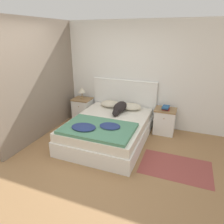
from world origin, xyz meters
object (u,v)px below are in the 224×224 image
at_px(bed, 109,130).
at_px(book_stack, 166,108).
at_px(nightstand_right, 165,121).
at_px(pillow_right, 131,106).
at_px(dog, 120,108).
at_px(pillow_left, 110,104).
at_px(table_lamp, 82,90).
at_px(nightstand_left, 83,109).

xyz_separation_m(bed, book_stack, (1.10, 0.80, 0.40)).
xyz_separation_m(bed, nightstand_right, (1.10, 0.81, 0.06)).
distance_m(pillow_right, dog, 0.33).
bearing_deg(pillow_right, nightstand_right, 1.68).
xyz_separation_m(pillow_left, book_stack, (1.38, 0.01, 0.07)).
height_order(bed, dog, dog).
distance_m(bed, book_stack, 1.42).
bearing_deg(nightstand_right, table_lamp, 179.72).
height_order(nightstand_left, pillow_right, pillow_right).
height_order(bed, table_lamp, table_lamp).
xyz_separation_m(nightstand_left, pillow_right, (1.38, -0.02, 0.27)).
bearing_deg(nightstand_right, nightstand_left, 180.00).
bearing_deg(pillow_left, pillow_right, 0.00).
height_order(nightstand_left, table_lamp, table_lamp).
bearing_deg(table_lamp, book_stack, -0.68).
height_order(nightstand_right, book_stack, book_stack).
bearing_deg(nightstand_left, nightstand_right, 0.00).
height_order(pillow_left, table_lamp, table_lamp).
relative_size(dog, table_lamp, 2.59).
bearing_deg(nightstand_right, pillow_left, -178.99).
height_order(dog, table_lamp, table_lamp).
bearing_deg(pillow_right, table_lamp, 178.55).
height_order(bed, book_stack, book_stack).
relative_size(nightstand_right, pillow_right, 1.23).
bearing_deg(pillow_left, book_stack, 0.37).
bearing_deg(pillow_left, bed, -70.74).
bearing_deg(nightstand_right, pillow_right, -178.32).
bearing_deg(dog, table_lamp, 165.94).
height_order(nightstand_left, nightstand_right, same).
distance_m(bed, nightstand_left, 1.37).
distance_m(nightstand_right, dog, 1.11).
distance_m(nightstand_left, nightstand_right, 2.20).
bearing_deg(pillow_right, nightstand_left, 178.99).
bearing_deg(nightstand_right, book_stack, -99.05).
bearing_deg(dog, nightstand_right, 15.46).
distance_m(pillow_left, dog, 0.44).
distance_m(book_stack, table_lamp, 2.21).
distance_m(pillow_right, table_lamp, 1.40).
bearing_deg(pillow_right, bed, -109.26).
xyz_separation_m(pillow_left, dog, (0.35, -0.26, 0.03)).
relative_size(nightstand_right, book_stack, 2.52).
xyz_separation_m(pillow_right, dog, (-0.20, -0.26, 0.03)).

